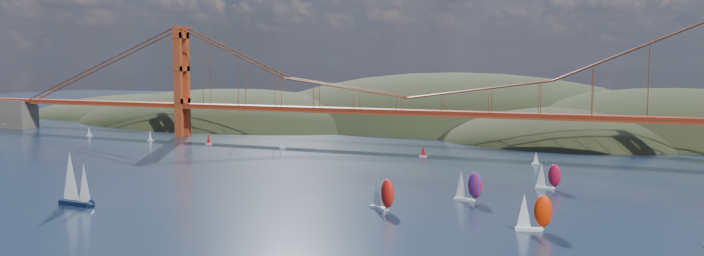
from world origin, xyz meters
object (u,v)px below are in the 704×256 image
object	(u,v)px
racer_rwb	(468,185)
sloop_navy	(74,179)
racer_3	(548,175)
racer_1	(533,211)
racer_0	(382,193)

from	to	relation	value
racer_rwb	sloop_navy	bearing A→B (deg)	-143.63
racer_3	racer_rwb	bearing A→B (deg)	-117.58
racer_1	racer_rwb	world-z (taller)	racer_1
sloop_navy	racer_3	world-z (taller)	sloop_navy
racer_1	racer_3	xyz separation A→B (m)	(-3.41, 53.30, -0.35)
racer_0	racer_1	xyz separation A→B (m)	(38.66, -7.10, -0.01)
sloop_navy	racer_0	world-z (taller)	sloop_navy
racer_3	racer_0	bearing A→B (deg)	-121.18
sloop_navy	racer_0	size ratio (longest dim) A/B	1.69
sloop_navy	racer_rwb	xyz separation A→B (m)	(93.86, 45.66, -2.69)
racer_0	racer_rwb	world-z (taller)	racer_0
sloop_navy	racer_rwb	distance (m)	104.41
racer_0	racer_3	bearing A→B (deg)	81.66
racer_1	sloop_navy	bearing A→B (deg)	171.31
sloop_navy	racer_1	size ratio (longest dim) A/B	1.70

